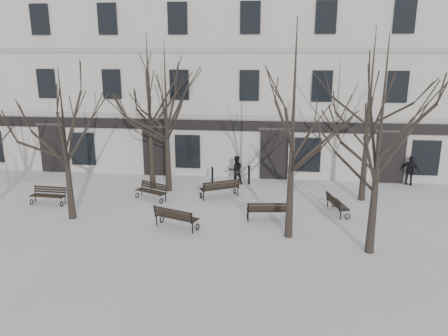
% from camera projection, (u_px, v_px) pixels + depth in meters
% --- Properties ---
extents(ground, '(100.00, 100.00, 0.00)m').
position_uv_depth(ground, '(189.00, 229.00, 18.45)').
color(ground, silver).
rests_on(ground, ground).
extents(building, '(40.40, 10.20, 11.40)m').
position_uv_depth(building, '(224.00, 77.00, 29.41)').
color(building, '#BAB7AC').
rests_on(building, ground).
extents(tree_1, '(4.66, 4.66, 6.65)m').
position_uv_depth(tree_1, '(64.00, 127.00, 18.58)').
color(tree_1, black).
rests_on(tree_1, ground).
extents(tree_2, '(5.95, 5.95, 8.51)m').
position_uv_depth(tree_2, '(294.00, 106.00, 16.36)').
color(tree_2, black).
rests_on(tree_2, ground).
extents(tree_3, '(5.51, 5.51, 7.87)m').
position_uv_depth(tree_3, '(381.00, 122.00, 15.10)').
color(tree_3, black).
rests_on(tree_3, ground).
extents(tree_4, '(5.72, 5.72, 8.17)m').
position_uv_depth(tree_4, '(149.00, 94.00, 22.59)').
color(tree_4, black).
rests_on(tree_4, ground).
extents(tree_5, '(5.44, 5.44, 7.77)m').
position_uv_depth(tree_5, '(166.00, 100.00, 22.23)').
color(tree_5, black).
rests_on(tree_5, ground).
extents(tree_6, '(5.87, 5.87, 8.39)m').
position_uv_depth(tree_6, '(370.00, 95.00, 20.69)').
color(tree_6, black).
rests_on(tree_6, ground).
extents(bench_0, '(1.73, 0.71, 0.85)m').
position_uv_depth(bench_0, '(48.00, 195.00, 21.38)').
color(bench_0, black).
rests_on(bench_0, ground).
extents(bench_1, '(2.01, 1.31, 0.96)m').
position_uv_depth(bench_1, '(176.00, 217.00, 18.41)').
color(bench_1, black).
rests_on(bench_1, ground).
extents(bench_2, '(1.91, 0.88, 0.93)m').
position_uv_depth(bench_2, '(268.00, 210.00, 19.24)').
color(bench_2, black).
rests_on(bench_2, ground).
extents(bench_3, '(1.77, 1.28, 0.85)m').
position_uv_depth(bench_3, '(152.00, 191.00, 22.02)').
color(bench_3, black).
rests_on(bench_3, ground).
extents(bench_4, '(2.05, 1.54, 1.00)m').
position_uv_depth(bench_4, '(220.00, 188.00, 22.23)').
color(bench_4, black).
rests_on(bench_4, ground).
extents(bench_5, '(1.00, 1.77, 0.85)m').
position_uv_depth(bench_5, '(336.00, 204.00, 20.17)').
color(bench_5, black).
rests_on(bench_5, ground).
extents(bollard_a, '(0.13, 0.13, 1.03)m').
position_uv_depth(bollard_a, '(212.00, 175.00, 24.40)').
color(bollard_a, black).
rests_on(bollard_a, ground).
extents(bollard_b, '(0.14, 0.14, 1.11)m').
position_uv_depth(bollard_b, '(249.00, 174.00, 24.45)').
color(bollard_b, black).
rests_on(bollard_b, ground).
extents(pedestrian_b, '(0.93, 0.81, 1.63)m').
position_uv_depth(pedestrian_b, '(236.00, 184.00, 24.66)').
color(pedestrian_b, black).
rests_on(pedestrian_b, ground).
extents(pedestrian_c, '(1.06, 0.78, 1.67)m').
position_uv_depth(pedestrian_c, '(408.00, 185.00, 24.47)').
color(pedestrian_c, black).
rests_on(pedestrian_c, ground).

